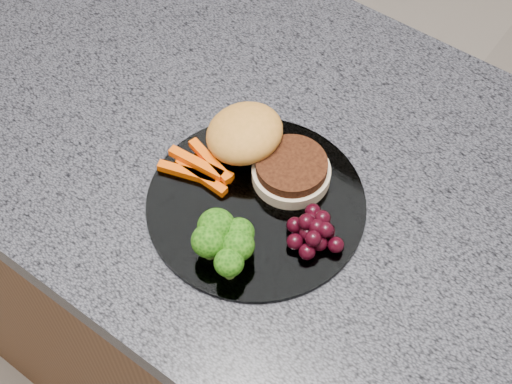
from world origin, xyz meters
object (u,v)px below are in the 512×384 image
(burger, at_px, (261,149))
(grape_bunch, at_px, (314,231))
(plate, at_px, (256,203))
(island_cabinet, at_px, (237,292))

(burger, relative_size, grape_bunch, 2.60)
(plate, relative_size, grape_bunch, 3.66)
(grape_bunch, bearing_deg, plate, 179.03)
(island_cabinet, relative_size, grape_bunch, 16.91)
(island_cabinet, bearing_deg, grape_bunch, -23.26)
(island_cabinet, height_order, grape_bunch, grape_bunch)
(grape_bunch, bearing_deg, burger, 154.26)
(burger, bearing_deg, island_cabinet, 147.48)
(island_cabinet, xyz_separation_m, plate, (0.10, -0.08, 0.47))
(grape_bunch, bearing_deg, island_cabinet, 156.74)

